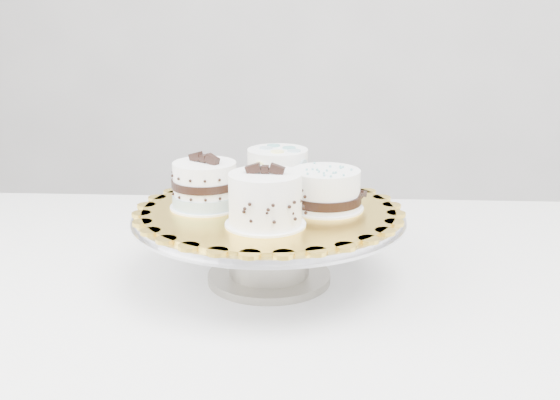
# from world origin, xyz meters

# --- Properties ---
(table) EXTENTS (1.32, 0.92, 0.75)m
(table) POSITION_xyz_m (-0.13, 0.07, 0.68)
(table) COLOR white
(table) RESTS_ON floor
(cake_stand) EXTENTS (0.41, 0.41, 0.11)m
(cake_stand) POSITION_xyz_m (-0.11, 0.04, 0.83)
(cake_stand) COLOR gray
(cake_stand) RESTS_ON table
(cake_board) EXTENTS (0.46, 0.46, 0.01)m
(cake_board) POSITION_xyz_m (-0.11, 0.04, 0.86)
(cake_board) COLOR gold
(cake_board) RESTS_ON cake_stand
(cake_swirl) EXTENTS (0.11, 0.11, 0.09)m
(cake_swirl) POSITION_xyz_m (-0.10, -0.04, 0.90)
(cake_swirl) COLOR white
(cake_swirl) RESTS_ON cake_board
(cake_banded) EXTENTS (0.13, 0.13, 0.09)m
(cake_banded) POSITION_xyz_m (-0.20, 0.03, 0.90)
(cake_banded) COLOR white
(cake_banded) RESTS_ON cake_board
(cake_dots) EXTENTS (0.12, 0.12, 0.07)m
(cake_dots) POSITION_xyz_m (-0.10, 0.13, 0.90)
(cake_dots) COLOR white
(cake_dots) RESTS_ON cake_board
(cake_ribbon) EXTENTS (0.13, 0.13, 0.06)m
(cake_ribbon) POSITION_xyz_m (-0.02, 0.04, 0.89)
(cake_ribbon) COLOR white
(cake_ribbon) RESTS_ON cake_board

